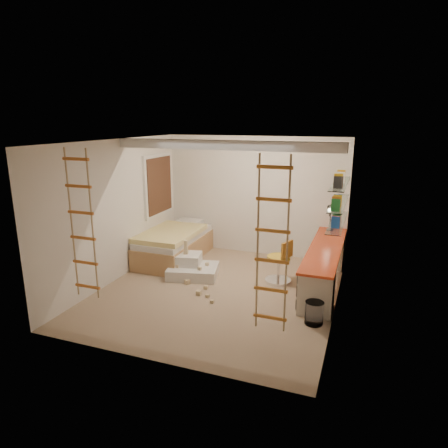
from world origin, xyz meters
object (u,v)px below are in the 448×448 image
at_px(desk, 324,265).
at_px(play_platform, 191,268).
at_px(swivel_chair, 280,267).
at_px(bed, 174,244).

height_order(desk, play_platform, desk).
bearing_deg(desk, play_platform, -171.33).
bearing_deg(swivel_chair, play_platform, -170.95).
relative_size(bed, play_platform, 1.86).
height_order(desk, bed, desk).
distance_m(desk, bed, 3.22).
bearing_deg(bed, play_platform, -45.20).
bearing_deg(bed, desk, -6.49).
bearing_deg(bed, swivel_chair, -11.13).
height_order(desk, swivel_chair, swivel_chair).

